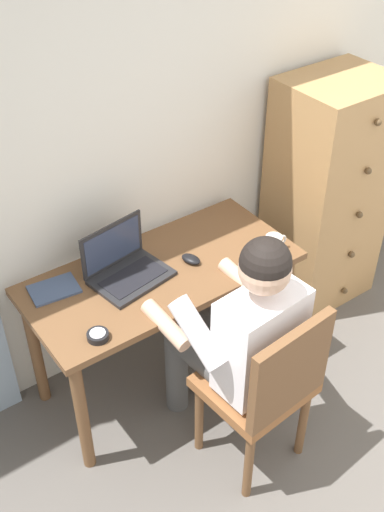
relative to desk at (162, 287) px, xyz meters
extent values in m
cube|color=silver|center=(0.31, 0.37, 0.64)|extent=(4.80, 0.05, 2.50)
cube|color=brown|center=(0.00, 0.00, 0.09)|extent=(1.27, 0.59, 0.03)
cylinder|color=brown|center=(-0.58, -0.24, -0.27)|extent=(0.06, 0.06, 0.68)
cylinder|color=brown|center=(0.58, -0.24, -0.27)|extent=(0.06, 0.06, 0.68)
cylinder|color=brown|center=(-0.58, 0.24, -0.27)|extent=(0.06, 0.06, 0.68)
cylinder|color=brown|center=(0.58, 0.24, -0.27)|extent=(0.06, 0.06, 0.68)
cube|color=tan|center=(1.14, 0.07, 0.06)|extent=(0.56, 0.46, 1.33)
sphere|color=brown|center=(1.14, -0.17, -0.48)|extent=(0.04, 0.04, 0.04)
sphere|color=brown|center=(1.14, -0.17, -0.21)|extent=(0.04, 0.04, 0.04)
sphere|color=brown|center=(1.14, -0.17, 0.06)|extent=(0.04, 0.04, 0.04)
sphere|color=brown|center=(1.14, -0.17, 0.32)|extent=(0.04, 0.04, 0.04)
sphere|color=brown|center=(1.14, -0.17, 0.59)|extent=(0.04, 0.04, 0.04)
cube|color=brown|center=(0.06, -0.60, -0.16)|extent=(0.45, 0.43, 0.05)
cube|color=brown|center=(0.08, -0.78, 0.08)|extent=(0.42, 0.07, 0.42)
cylinder|color=brown|center=(0.22, -0.43, -0.40)|extent=(0.04, 0.04, 0.43)
cylinder|color=brown|center=(-0.12, -0.46, -0.40)|extent=(0.04, 0.04, 0.43)
cylinder|color=brown|center=(0.25, -0.75, -0.40)|extent=(0.04, 0.04, 0.43)
cylinder|color=brown|center=(-0.09, -0.78, -0.40)|extent=(0.04, 0.04, 0.43)
cylinder|color=#4C4C4C|center=(0.14, -0.38, -0.11)|extent=(0.17, 0.41, 0.14)
cylinder|color=#4C4C4C|center=(-0.04, -0.39, -0.11)|extent=(0.17, 0.41, 0.14)
cylinder|color=#4C4C4C|center=(0.12, -0.18, -0.36)|extent=(0.11, 0.11, 0.50)
cylinder|color=#4C4C4C|center=(-0.06, -0.19, -0.36)|extent=(0.11, 0.11, 0.50)
cube|color=white|center=(0.07, -0.61, 0.12)|extent=(0.37, 0.23, 0.46)
cylinder|color=white|center=(0.28, -0.47, 0.20)|extent=(0.11, 0.30, 0.25)
cylinder|color=white|center=(-0.16, -0.50, 0.20)|extent=(0.11, 0.30, 0.25)
cylinder|color=#DBAD8E|center=(0.26, -0.27, 0.10)|extent=(0.09, 0.27, 0.11)
cylinder|color=#DBAD8E|center=(-0.18, -0.30, 0.10)|extent=(0.09, 0.27, 0.11)
sphere|color=#DBAD8E|center=(0.07, -0.60, 0.48)|extent=(0.20, 0.20, 0.20)
sphere|color=black|center=(0.07, -0.60, 0.51)|extent=(0.20, 0.20, 0.20)
cube|color=#232326|center=(-0.14, 0.02, 0.11)|extent=(0.37, 0.29, 0.02)
cube|color=black|center=(-0.14, 0.01, 0.12)|extent=(0.31, 0.20, 0.00)
cube|color=#232326|center=(-0.17, 0.15, 0.23)|extent=(0.34, 0.07, 0.22)
cube|color=#2D3851|center=(-0.16, 0.14, 0.23)|extent=(0.30, 0.05, 0.18)
ellipsoid|color=black|center=(0.15, -0.03, 0.12)|extent=(0.09, 0.11, 0.03)
cylinder|color=black|center=(-0.45, -0.21, 0.12)|extent=(0.09, 0.09, 0.03)
cylinder|color=silver|center=(-0.45, -0.21, 0.13)|extent=(0.06, 0.06, 0.00)
cube|color=#3D4C6B|center=(-0.46, 0.16, 0.11)|extent=(0.23, 0.17, 0.01)
cylinder|color=silver|center=(0.50, -0.20, 0.15)|extent=(0.08, 0.08, 0.09)
torus|color=silver|center=(0.55, -0.20, 0.16)|extent=(0.06, 0.01, 0.06)
camera|label=1|loc=(-1.19, -1.90, 1.93)|focal=44.10mm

